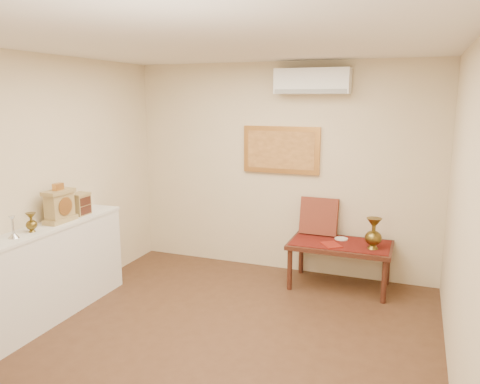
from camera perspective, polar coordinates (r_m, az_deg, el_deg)
The scene contains 18 objects.
floor at distance 4.51m, azimuth -3.53°, elevation -18.61°, with size 4.50×4.50×0.00m, color #553521.
ceiling at distance 3.93m, azimuth -4.03°, elevation 17.91°, with size 4.50×4.50×0.00m, color silver.
wall_back at distance 6.09m, azimuth 5.07°, elevation 2.83°, with size 4.00×0.02×2.70m, color beige.
wall_left at distance 5.16m, azimuth -24.43°, elevation 0.28°, with size 0.02×4.50×2.70m, color beige.
wall_right at distance 3.68m, azimuth 25.96°, elevation -3.97°, with size 0.02×4.50×2.70m, color beige.
candlestick at distance 4.80m, azimuth -25.95°, elevation -3.85°, with size 0.10×0.10×0.21m, color silver, non-canonical shape.
brass_urn_small at distance 4.94m, azimuth -24.12°, elevation -3.10°, with size 0.11×0.11×0.24m, color brown, non-canonical shape.
table_cloth at distance 5.74m, azimuth 12.14°, elevation -6.08°, with size 1.14×0.59×0.01m, color #601510.
brass_urn_tall at distance 5.55m, azimuth 15.98°, elevation -4.48°, with size 0.19×0.19×0.44m, color brown, non-canonical shape.
plate at distance 5.87m, azimuth 12.25°, elevation -5.58°, with size 0.16×0.16×0.01m, color white.
menu at distance 5.61m, azimuth 11.08°, elevation -6.33°, with size 0.18×0.25×0.01m, color maroon.
cushion at distance 5.98m, azimuth 9.60°, elevation -2.92°, with size 0.47×0.10×0.47m, color #5A1219.
display_ledge at distance 5.26m, azimuth -22.29°, elevation -9.07°, with size 0.37×2.02×0.98m.
mantel_clock at distance 5.20m, azimuth -21.12°, elevation -1.56°, with size 0.17×0.36×0.41m.
wooden_chest at distance 5.46m, azimuth -18.90°, elevation -1.38°, with size 0.16×0.21×0.24m.
low_table at distance 5.76m, azimuth 12.11°, elevation -6.74°, with size 1.20×0.70×0.55m.
painting at distance 6.03m, azimuth 5.04°, elevation 5.14°, with size 1.00×0.06×0.60m.
ac_unit at distance 5.80m, azimuth 8.80°, elevation 13.20°, with size 0.90×0.25×0.30m.
Camera 1 is at (1.63, -3.55, 2.25)m, focal length 35.00 mm.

